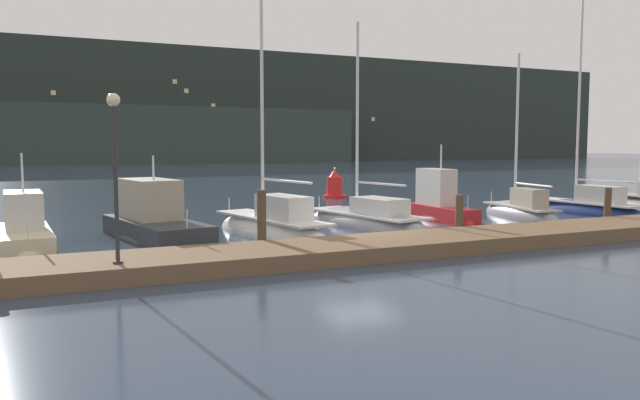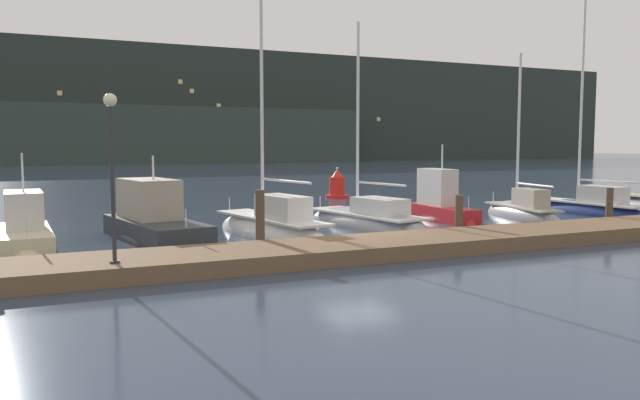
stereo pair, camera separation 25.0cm
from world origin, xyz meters
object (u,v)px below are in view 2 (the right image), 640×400
at_px(sailboat_berth_6, 367,224).
at_px(motorboat_berth_7, 441,211).
at_px(sailboat_berth_5, 272,232).
at_px(channel_buoy, 337,186).
at_px(sailboat_berth_8, 522,215).
at_px(motorboat_berth_4, 154,228).
at_px(dock_lamppost, 112,151).
at_px(motorboat_berth_3, 25,237).
at_px(sailboat_berth_9, 589,211).

xyz_separation_m(sailboat_berth_6, motorboat_berth_7, (3.95, 0.43, 0.31)).
xyz_separation_m(sailboat_berth_5, channel_buoy, (9.52, 14.10, 0.57)).
distance_m(motorboat_berth_7, sailboat_berth_8, 4.00).
bearing_deg(channel_buoy, motorboat_berth_4, -136.06).
distance_m(motorboat_berth_7, channel_buoy, 12.67).
xyz_separation_m(channel_buoy, dock_lamppost, (-15.57, -19.60, 2.46)).
bearing_deg(sailboat_berth_5, motorboat_berth_3, 170.84).
height_order(sailboat_berth_6, sailboat_berth_8, sailboat_berth_6).
bearing_deg(sailboat_berth_6, dock_lamppost, -148.17).
height_order(motorboat_berth_3, sailboat_berth_6, sailboat_berth_6).
relative_size(sailboat_berth_5, sailboat_berth_9, 0.87).
distance_m(sailboat_berth_5, sailboat_berth_8, 12.40).
distance_m(motorboat_berth_3, sailboat_berth_6, 12.63).
height_order(sailboat_berth_5, motorboat_berth_7, sailboat_berth_5).
xyz_separation_m(motorboat_berth_7, sailboat_berth_8, (3.92, -0.77, -0.27)).
bearing_deg(channel_buoy, sailboat_berth_5, -124.04).
bearing_deg(sailboat_berth_8, sailboat_berth_9, -1.43).
height_order(motorboat_berth_4, motorboat_berth_7, motorboat_berth_7).
bearing_deg(sailboat_berth_8, motorboat_berth_4, 178.70).
bearing_deg(motorboat_berth_3, motorboat_berth_7, 0.58).
distance_m(sailboat_berth_9, dock_lamppost, 23.44).
xyz_separation_m(sailboat_berth_8, channel_buoy, (-2.86, 13.39, 0.58)).
height_order(motorboat_berth_3, sailboat_berth_5, sailboat_berth_5).
xyz_separation_m(motorboat_berth_4, sailboat_berth_5, (3.99, -1.07, -0.25)).
bearing_deg(sailboat_berth_5, sailboat_berth_9, 2.11).
relative_size(sailboat_berth_5, sailboat_berth_6, 1.05).
distance_m(motorboat_berth_3, sailboat_berth_9, 24.52).
bearing_deg(dock_lamppost, channel_buoy, 51.54).
height_order(motorboat_berth_7, sailboat_berth_9, sailboat_berth_9).
xyz_separation_m(motorboat_berth_7, sailboat_berth_9, (7.93, -0.87, -0.24)).
height_order(motorboat_berth_4, sailboat_berth_6, sailboat_berth_6).
bearing_deg(sailboat_berth_5, sailboat_berth_6, 13.06).
bearing_deg(motorboat_berth_7, sailboat_berth_5, -170.10).
relative_size(motorboat_berth_3, motorboat_berth_7, 1.15).
relative_size(sailboat_berth_9, dock_lamppost, 2.68).
height_order(sailboat_berth_9, channel_buoy, sailboat_berth_9).
xyz_separation_m(sailboat_berth_5, sailboat_berth_6, (4.51, 1.05, -0.04)).
distance_m(sailboat_berth_6, channel_buoy, 13.99).
bearing_deg(dock_lamppost, sailboat_berth_5, 42.33).
bearing_deg(sailboat_berth_6, sailboat_berth_5, -166.94).
distance_m(motorboat_berth_3, motorboat_berth_4, 4.13).
height_order(motorboat_berth_3, sailboat_berth_8, sailboat_berth_8).
distance_m(sailboat_berth_8, channel_buoy, 13.71).
relative_size(motorboat_berth_7, sailboat_berth_8, 0.56).
distance_m(sailboat_berth_8, sailboat_berth_9, 4.01).
xyz_separation_m(sailboat_berth_6, sailboat_berth_8, (7.87, -0.34, 0.03)).
relative_size(motorboat_berth_4, sailboat_berth_6, 0.73).
bearing_deg(sailboat_berth_5, motorboat_berth_7, 9.90).
bearing_deg(motorboat_berth_3, sailboat_berth_5, -9.16).
distance_m(motorboat_berth_3, sailboat_berth_5, 8.22).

